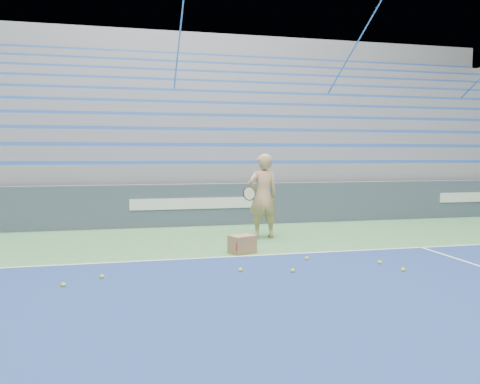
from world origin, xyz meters
name	(u,v)px	position (x,y,z in m)	size (l,w,h in m)	color
sponsor_barrier	(192,205)	(0.00, 15.88, 0.55)	(30.00, 0.32, 1.10)	#3D495E
bleachers	(173,142)	(0.00, 21.60, 2.36)	(31.00, 9.15, 7.30)	gray
tennis_player	(263,196)	(1.32, 13.69, 0.94)	(0.97, 0.87, 1.88)	tan
ball_box	(242,244)	(0.51, 12.21, 0.17)	(0.55, 0.49, 0.34)	#986F49
tennis_ball_0	(293,271)	(0.95, 10.58, 0.03)	(0.07, 0.07, 0.07)	#D5E62F
tennis_ball_1	(241,270)	(0.15, 10.80, 0.03)	(0.07, 0.07, 0.07)	#D5E62F
tennis_ball_2	(380,263)	(2.58, 10.79, 0.03)	(0.07, 0.07, 0.07)	#D5E62F
tennis_ball_3	(102,277)	(-1.97, 10.86, 0.03)	(0.07, 0.07, 0.07)	#D5E62F
tennis_ball_4	(307,258)	(1.48, 11.37, 0.03)	(0.07, 0.07, 0.07)	#D5E62F
tennis_ball_5	(403,270)	(2.68, 10.24, 0.03)	(0.07, 0.07, 0.07)	#D5E62F
tennis_ball_6	(63,285)	(-2.47, 10.52, 0.03)	(0.07, 0.07, 0.07)	#D5E62F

